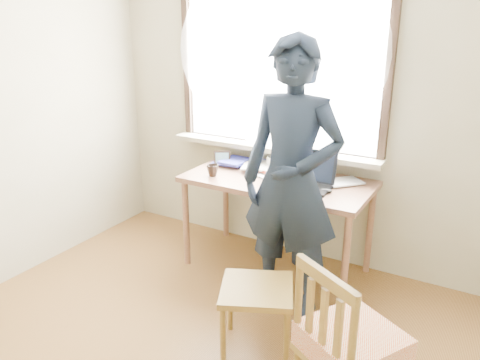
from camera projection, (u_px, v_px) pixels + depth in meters
The scene contains 13 objects.
room_shell at pixel (148, 90), 2.18m from camera, with size 3.52×4.02×2.61m.
desk at pixel (277, 189), 3.65m from camera, with size 1.44×0.72×0.77m.
laptop at pixel (308, 178), 3.46m from camera, with size 0.38×0.31×0.26m.
mug_white at pixel (275, 163), 3.85m from camera, with size 0.14×0.14×0.11m, color white.
mug_dark at pixel (213, 170), 3.68m from camera, with size 0.10×0.10×0.09m, color black.
mouse at pixel (326, 191), 3.34m from camera, with size 0.08×0.06×0.03m, color black.
desk_clutter at pixel (262, 166), 3.85m from camera, with size 0.88×0.51×0.05m.
book_a at pixel (251, 164), 3.95m from camera, with size 0.21×0.28×0.03m, color white.
book_b at pixel (337, 178), 3.61m from camera, with size 0.19×0.26×0.02m, color white.
picture_frame at pixel (222, 158), 3.96m from camera, with size 0.13×0.09×0.11m.
work_chair at pixel (257, 297), 2.81m from camera, with size 0.56×0.55×0.44m.
side_chair at pixel (349, 345), 2.22m from camera, with size 0.58×0.57×0.93m.
person at pixel (291, 181), 3.07m from camera, with size 0.69×0.45×1.88m, color black.
Camera 1 is at (1.45, -1.49, 1.96)m, focal length 35.00 mm.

